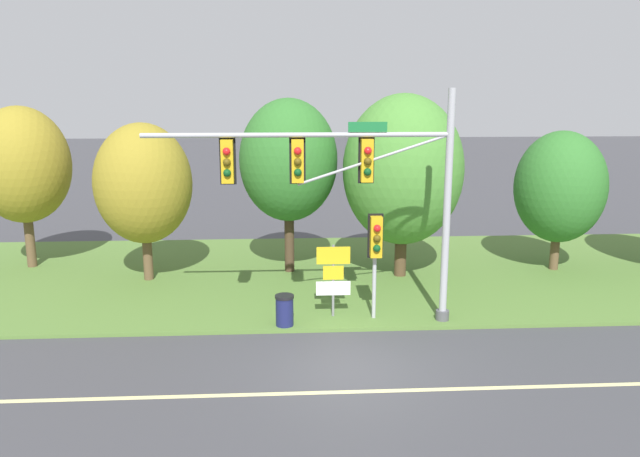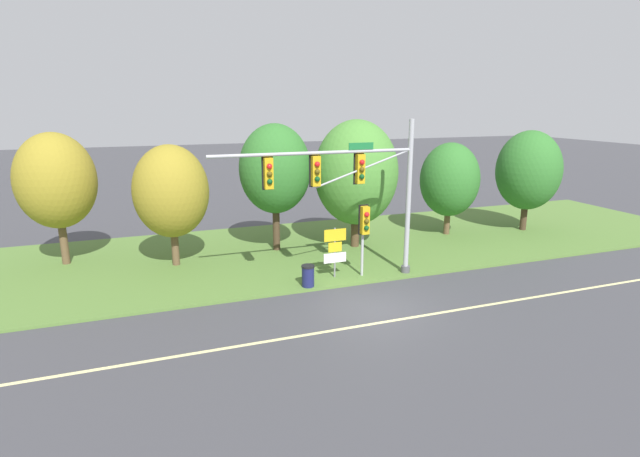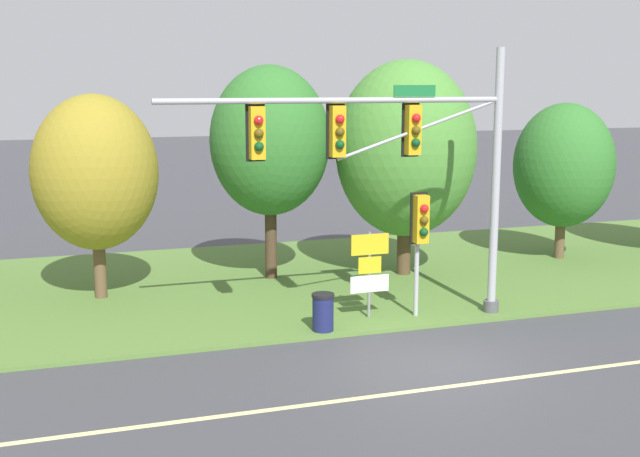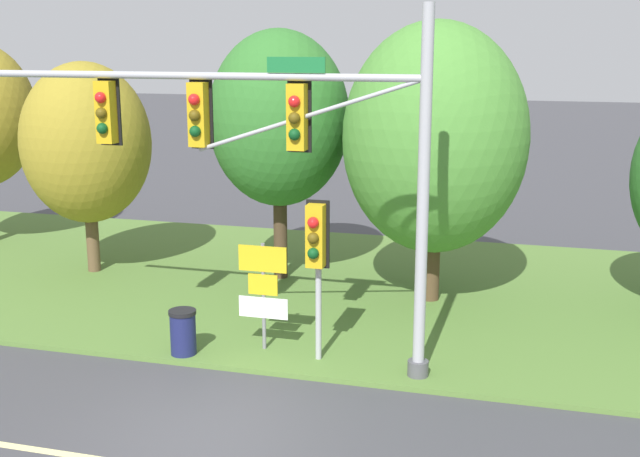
# 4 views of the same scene
# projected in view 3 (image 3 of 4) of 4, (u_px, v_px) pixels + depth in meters

# --- Properties ---
(ground_plane) EXTENTS (160.00, 160.00, 0.00)m
(ground_plane) POSITION_uv_depth(u_px,v_px,m) (439.00, 365.00, 17.49)
(ground_plane) COLOR #3D3D42
(lane_stripe) EXTENTS (36.00, 0.16, 0.01)m
(lane_stripe) POSITION_uv_depth(u_px,v_px,m) (466.00, 384.00, 16.37)
(lane_stripe) COLOR beige
(lane_stripe) RESTS_ON ground
(grass_verge) EXTENTS (48.00, 11.50, 0.10)m
(grass_verge) POSITION_uv_depth(u_px,v_px,m) (321.00, 278.00, 25.19)
(grass_verge) COLOR #517533
(grass_verge) RESTS_ON ground
(traffic_signal_mast) EXTENTS (8.89, 0.49, 6.87)m
(traffic_signal_mast) POSITION_uv_depth(u_px,v_px,m) (398.00, 151.00, 19.65)
(traffic_signal_mast) COLOR #9EA0A5
(traffic_signal_mast) RESTS_ON grass_verge
(pedestrian_signal_near_kerb) EXTENTS (0.46, 0.55, 3.25)m
(pedestrian_signal_near_kerb) POSITION_uv_depth(u_px,v_px,m) (420.00, 227.00, 20.36)
(pedestrian_signal_near_kerb) COLOR #9EA0A5
(pedestrian_signal_near_kerb) RESTS_ON grass_verge
(route_sign_post) EXTENTS (1.05, 0.08, 2.25)m
(route_sign_post) POSITION_uv_depth(u_px,v_px,m) (370.00, 266.00, 20.51)
(route_sign_post) COLOR slate
(route_sign_post) RESTS_ON grass_verge
(tree_left_of_mast) EXTENTS (3.45, 3.45, 5.71)m
(tree_left_of_mast) POSITION_uv_depth(u_px,v_px,m) (95.00, 173.00, 22.09)
(tree_left_of_mast) COLOR brown
(tree_left_of_mast) RESTS_ON grass_verge
(tree_behind_signpost) EXTENTS (3.64, 3.64, 6.54)m
(tree_behind_signpost) POSITION_uv_depth(u_px,v_px,m) (270.00, 141.00, 24.30)
(tree_behind_signpost) COLOR #423021
(tree_behind_signpost) RESTS_ON grass_verge
(tree_mid_verge) EXTENTS (4.38, 4.38, 6.71)m
(tree_mid_verge) POSITION_uv_depth(u_px,v_px,m) (406.00, 149.00, 24.85)
(tree_mid_verge) COLOR #4C3823
(tree_mid_verge) RESTS_ON grass_verge
(tree_tall_centre) EXTENTS (3.39, 3.39, 5.35)m
(tree_tall_centre) POSITION_uv_depth(u_px,v_px,m) (564.00, 166.00, 27.33)
(tree_tall_centre) COLOR brown
(tree_tall_centre) RESTS_ON grass_verge
(trash_bin) EXTENTS (0.56, 0.56, 0.93)m
(trash_bin) POSITION_uv_depth(u_px,v_px,m) (323.00, 312.00, 19.56)
(trash_bin) COLOR #191E4C
(trash_bin) RESTS_ON grass_verge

